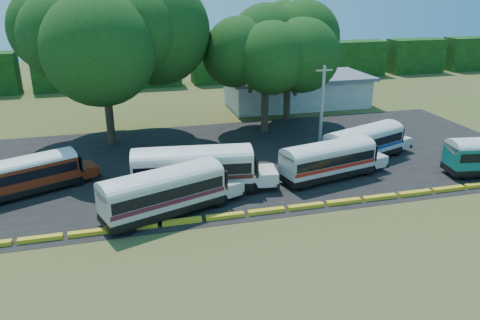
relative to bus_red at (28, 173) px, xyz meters
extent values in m
plane|color=#40531B|center=(12.10, -8.86, -1.74)|extent=(160.00, 160.00, 0.00)
cube|color=black|center=(13.10, 3.14, -1.73)|extent=(64.00, 24.00, 0.02)
cube|color=yellow|center=(1.60, -7.86, -1.59)|extent=(2.70, 0.45, 0.30)
cube|color=yellow|center=(4.60, -7.86, -1.59)|extent=(2.70, 0.45, 0.30)
cube|color=yellow|center=(7.60, -7.86, -1.59)|extent=(2.70, 0.45, 0.30)
cube|color=yellow|center=(10.60, -7.86, -1.59)|extent=(2.70, 0.45, 0.30)
cube|color=yellow|center=(13.60, -7.86, -1.59)|extent=(2.70, 0.45, 0.30)
cube|color=yellow|center=(16.60, -7.86, -1.59)|extent=(2.70, 0.45, 0.30)
cube|color=yellow|center=(19.60, -7.86, -1.59)|extent=(2.70, 0.45, 0.30)
cube|color=yellow|center=(22.60, -7.86, -1.59)|extent=(2.70, 0.45, 0.30)
cube|color=yellow|center=(25.60, -7.86, -1.59)|extent=(2.70, 0.45, 0.30)
cube|color=yellow|center=(28.60, -7.86, -1.59)|extent=(2.70, 0.45, 0.30)
cube|color=yellow|center=(31.60, -7.86, -1.59)|extent=(2.70, 0.45, 0.30)
cube|color=yellow|center=(34.60, -7.86, -1.59)|extent=(2.70, 0.45, 0.30)
cube|color=silver|center=(30.10, 21.14, 0.06)|extent=(18.00, 8.00, 3.60)
cube|color=slate|center=(30.10, 21.14, 2.06)|extent=(19.00, 9.00, 0.40)
cube|color=#12330E|center=(0.10, 39.14, 1.26)|extent=(10.00, 4.00, 6.00)
cube|color=#12330E|center=(12.10, 39.14, 1.26)|extent=(10.00, 4.00, 6.00)
cube|color=#12330E|center=(24.10, 39.14, 1.26)|extent=(10.00, 4.00, 6.00)
cube|color=#12330E|center=(36.10, 39.14, 1.26)|extent=(10.00, 4.00, 6.00)
cube|color=#12330E|center=(48.10, 39.14, 1.26)|extent=(10.00, 4.00, 6.00)
cube|color=#12330E|center=(60.10, 39.14, 1.26)|extent=(10.00, 4.00, 6.00)
cube|color=#12330E|center=(72.10, 39.14, 1.26)|extent=(10.00, 4.00, 6.00)
cylinder|color=black|center=(3.46, 0.48, -1.28)|extent=(0.94, 0.61, 0.91)
cylinder|color=black|center=(2.66, 2.26, -1.28)|extent=(0.94, 0.61, 0.91)
cube|color=black|center=(-0.19, -0.09, -1.14)|extent=(7.77, 5.15, 0.50)
cube|color=maroon|center=(-0.19, -0.09, -0.06)|extent=(7.77, 5.15, 1.67)
cube|color=black|center=(-0.19, -0.09, 0.14)|extent=(7.52, 5.08, 0.70)
ellipsoid|color=silver|center=(-0.19, -0.09, 0.78)|extent=(7.77, 5.15, 1.03)
cube|color=maroon|center=(3.97, 1.78, -0.87)|extent=(2.32, 2.51, 0.87)
cube|color=black|center=(3.45, 1.55, 0.02)|extent=(0.98, 1.97, 1.25)
cube|color=black|center=(4.68, 2.10, -1.23)|extent=(1.07, 2.11, 0.27)
cylinder|color=black|center=(13.71, -6.09, -1.22)|extent=(1.07, 0.63, 1.04)
cylinder|color=black|center=(12.96, -4.00, -1.22)|extent=(1.07, 0.63, 1.04)
cylinder|color=black|center=(7.08, -8.49, -1.22)|extent=(1.07, 0.63, 1.04)
cylinder|color=black|center=(6.33, -6.40, -1.22)|extent=(1.07, 0.63, 1.04)
cube|color=black|center=(9.53, -6.42, -1.06)|extent=(8.88, 5.32, 0.57)
cube|color=beige|center=(9.53, -6.42, 0.17)|extent=(8.88, 5.32, 1.90)
cube|color=black|center=(9.53, -6.42, 0.39)|extent=(8.58, 5.27, 0.80)
cube|color=#571629|center=(9.53, -6.42, -0.21)|extent=(8.81, 5.33, 0.31)
ellipsoid|color=silver|center=(9.53, -6.42, 1.11)|extent=(8.88, 5.32, 1.17)
cube|color=beige|center=(14.41, -4.66, -0.75)|extent=(2.53, 2.78, 0.98)
cube|color=black|center=(13.79, -4.88, 0.26)|extent=(0.96, 2.30, 1.42)
cube|color=black|center=(15.24, -4.36, -1.17)|extent=(1.04, 2.45, 0.31)
cube|color=black|center=(5.58, -7.85, -1.17)|extent=(1.04, 2.45, 0.31)
cylinder|color=black|center=(16.37, -4.61, -1.18)|extent=(1.14, 0.44, 1.11)
cylinder|color=black|center=(16.65, -2.25, -1.18)|extent=(1.14, 0.44, 1.11)
cylinder|color=black|center=(8.87, -3.71, -1.18)|extent=(1.14, 0.44, 1.11)
cylinder|color=black|center=(9.16, -1.35, -1.18)|extent=(1.14, 0.44, 1.11)
cube|color=black|center=(12.21, -2.91, -1.01)|extent=(9.37, 3.85, 0.61)
cube|color=silver|center=(12.21, -2.91, 0.30)|extent=(9.37, 3.85, 2.03)
cube|color=black|center=(12.21, -2.91, 0.55)|extent=(9.02, 3.87, 0.85)
cube|color=#4C1713|center=(12.21, -2.91, -0.10)|extent=(9.29, 3.88, 0.33)
ellipsoid|color=silver|center=(12.21, -2.91, 1.32)|extent=(9.37, 3.85, 1.25)
cube|color=silver|center=(17.72, -3.58, -0.68)|extent=(2.28, 2.66, 1.05)
cube|color=black|center=(17.03, -3.49, 0.40)|extent=(0.47, 2.56, 1.52)
cube|color=black|center=(18.66, -3.69, -1.13)|extent=(0.52, 2.73, 0.33)
cube|color=black|center=(7.75, -2.37, -1.13)|extent=(0.52, 2.73, 0.33)
cylinder|color=black|center=(27.27, -3.44, -1.25)|extent=(1.01, 0.48, 0.98)
cylinder|color=black|center=(26.81, -1.40, -1.25)|extent=(1.01, 0.48, 0.98)
cylinder|color=black|center=(20.79, -4.91, -1.25)|extent=(1.01, 0.48, 0.98)
cylinder|color=black|center=(20.33, -2.87, -1.25)|extent=(1.01, 0.48, 0.98)
cube|color=black|center=(23.32, -3.26, -1.10)|extent=(8.36, 4.15, 0.54)
cube|color=beige|center=(23.32, -3.26, 0.06)|extent=(8.36, 4.15, 1.79)
cube|color=black|center=(23.32, -3.26, 0.27)|extent=(8.06, 4.14, 0.75)
cube|color=#A91910|center=(23.32, -3.26, -0.30)|extent=(8.29, 4.17, 0.29)
ellipsoid|color=silver|center=(23.32, -3.26, 0.95)|extent=(8.36, 4.15, 1.10)
cube|color=beige|center=(28.09, -2.18, -0.81)|extent=(2.19, 2.49, 0.93)
cube|color=black|center=(27.49, -2.31, 0.15)|extent=(0.64, 2.22, 1.34)
cube|color=black|center=(28.90, -2.00, -1.20)|extent=(0.70, 2.37, 0.29)
cube|color=black|center=(19.46, -4.13, -1.20)|extent=(0.70, 2.37, 0.29)
cylinder|color=black|center=(32.31, 0.32, -1.25)|extent=(1.01, 0.60, 0.98)
cylinder|color=black|center=(31.56, 2.29, -1.25)|extent=(1.01, 0.60, 0.98)
cylinder|color=black|center=(26.07, -2.04, -1.25)|extent=(1.01, 0.60, 0.98)
cylinder|color=black|center=(25.33, -0.07, -1.25)|extent=(1.01, 0.60, 0.98)
cube|color=black|center=(28.36, -0.05, -1.10)|extent=(8.39, 5.14, 0.54)
cube|color=silver|center=(28.36, -0.05, 0.06)|extent=(8.39, 5.14, 1.79)
cube|color=black|center=(28.36, -0.05, 0.28)|extent=(8.11, 5.08, 0.75)
cube|color=navy|center=(28.36, -0.05, -0.30)|extent=(8.33, 5.15, 0.29)
ellipsoid|color=silver|center=(28.36, -0.05, 0.96)|extent=(8.39, 5.14, 1.10)
cube|color=silver|center=(32.94, 1.69, -0.80)|extent=(2.41, 2.64, 0.93)
cube|color=black|center=(32.37, 1.47, 0.15)|extent=(0.94, 2.16, 1.35)
cube|color=black|center=(33.72, 1.98, -1.20)|extent=(1.01, 2.31, 0.29)
cube|color=black|center=(24.64, -1.45, -1.20)|extent=(1.01, 2.31, 0.29)
cylinder|color=black|center=(34.48, -6.50, -1.24)|extent=(1.01, 0.41, 0.98)
cylinder|color=black|center=(34.78, -4.42, -1.24)|extent=(1.01, 0.41, 0.98)
cube|color=black|center=(33.51, -5.30, -1.19)|extent=(0.52, 2.41, 0.30)
cylinder|color=#382E1C|center=(6.14, 11.14, 2.28)|extent=(0.80, 0.80, 8.02)
cylinder|color=#382E1C|center=(7.36, 11.58, 5.72)|extent=(1.40, 2.87, 4.56)
cylinder|color=#382E1C|center=(5.14, 11.97, 5.72)|extent=(2.19, 2.50, 4.56)
cylinder|color=#382E1C|center=(5.91, 9.86, 5.72)|extent=(2.92, 0.93, 4.56)
ellipsoid|color=#12330E|center=(6.14, 11.14, 9.94)|extent=(13.56, 13.56, 9.94)
cylinder|color=#382E1C|center=(22.45, 11.04, 1.63)|extent=(0.80, 0.80, 6.72)
cylinder|color=#382E1C|center=(23.67, 11.49, 4.51)|extent=(1.26, 2.48, 3.86)
cylinder|color=#382E1C|center=(21.46, 11.88, 4.51)|extent=(1.93, 2.18, 3.86)
cylinder|color=#382E1C|center=(22.23, 9.76, 4.51)|extent=(2.52, 0.86, 3.86)
ellipsoid|color=#12330E|center=(22.45, 11.04, 8.13)|extent=(10.08, 10.08, 7.39)
cylinder|color=#382E1C|center=(26.48, 15.02, 0.71)|extent=(0.80, 0.80, 4.89)
cylinder|color=#382E1C|center=(27.70, 15.47, 2.80)|extent=(1.07, 1.94, 2.86)
cylinder|color=#382E1C|center=(25.48, 15.86, 2.80)|extent=(1.56, 1.74, 2.86)
cylinder|color=#382E1C|center=(26.25, 13.74, 2.80)|extent=(1.96, 0.76, 2.86)
ellipsoid|color=#12330E|center=(26.48, 15.02, 5.57)|extent=(7.23, 7.23, 5.31)
cylinder|color=gray|center=(25.75, 3.63, 2.37)|extent=(0.30, 0.30, 8.20)
cube|color=gray|center=(25.75, 3.63, 6.06)|extent=(1.60, 0.12, 0.12)
camera|label=1|loc=(7.22, -36.12, 13.50)|focal=35.00mm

